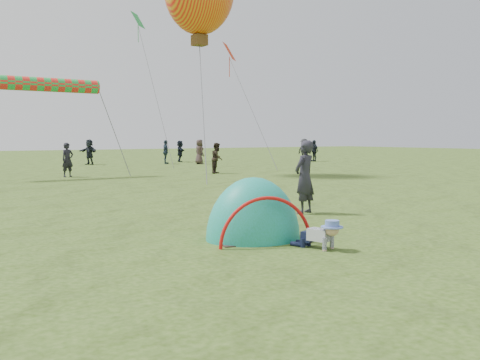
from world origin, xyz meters
TOP-DOWN VIEW (x-y plane):
  - ground at (0.00, 0.00)m, footprint 140.00×140.00m
  - crawling_toddler at (-0.53, -0.06)m, footprint 0.66×0.79m
  - popup_tent at (-1.00, 1.29)m, footprint 2.08×1.86m
  - standing_adult at (1.96, 3.32)m, footprint 0.76×0.62m
  - crowd_person_0 at (13.30, 28.81)m, footprint 0.61×0.72m
  - crowd_person_2 at (9.59, 27.06)m, footprint 0.75×1.05m
  - crowd_person_4 at (11.45, 25.60)m, footprint 0.60×0.87m
  - crowd_person_5 at (11.75, 29.10)m, footprint 0.92×1.56m
  - crowd_person_6 at (0.48, 18.59)m, footprint 0.67×0.53m
  - crowd_person_9 at (20.20, 24.80)m, footprint 0.86×1.22m
  - crowd_person_11 at (4.84, 28.95)m, footprint 1.09×1.66m
  - crowd_person_13 at (7.60, 16.84)m, footprint 0.97×0.96m
  - crowd_person_14 at (20.65, 24.15)m, footprint 0.53×1.01m
  - rainbow_tube_kite at (-0.81, 18.73)m, footprint 5.72×0.64m
  - diamond_kite_6 at (11.54, 21.85)m, footprint 1.33×1.33m
  - diamond_kite_9 at (7.45, 26.51)m, footprint 1.21×1.21m

SIDE VIEW (x-z plane):
  - ground at x=0.00m, z-range 0.00..0.00m
  - popup_tent at x=-1.00m, z-range -1.15..1.15m
  - crawling_toddler at x=-0.53m, z-range 0.00..0.52m
  - crowd_person_13 at x=7.60m, z-range 0.00..1.58m
  - crowd_person_5 at x=11.75m, z-range 0.00..1.60m
  - crowd_person_6 at x=0.48m, z-range 0.00..1.61m
  - crowd_person_14 at x=20.65m, z-range 0.00..1.63m
  - crowd_person_2 at x=9.59m, z-range 0.00..1.66m
  - crowd_person_0 at x=13.30m, z-range 0.00..1.67m
  - crowd_person_4 at x=11.45m, z-range 0.00..1.69m
  - crowd_person_11 at x=4.84m, z-range 0.00..1.71m
  - crowd_person_9 at x=20.20m, z-range 0.00..1.73m
  - standing_adult at x=1.96m, z-range 0.00..1.80m
  - rainbow_tube_kite at x=-0.81m, z-range 3.94..4.58m
  - diamond_kite_6 at x=11.54m, z-range 6.64..7.72m
  - diamond_kite_9 at x=7.45m, z-range 8.96..9.95m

